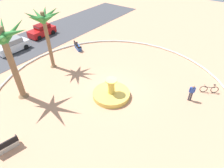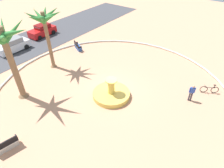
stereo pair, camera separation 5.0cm
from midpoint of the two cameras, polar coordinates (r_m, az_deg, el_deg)
ground_plane at (r=18.65m, az=0.17°, el=-2.00°), size 80.00×80.00×0.00m
plaza_curb at (r=18.59m, az=0.17°, el=-1.76°), size 22.16×22.16×0.20m
street_asphalt at (r=29.15m, az=-25.61°, el=9.76°), size 48.00×8.00×0.03m
fountain at (r=17.86m, az=-0.14°, el=-2.88°), size 3.41×3.41×1.91m
palm_tree_near_fountain at (r=17.35m, az=-28.58°, el=9.49°), size 4.44×4.51×6.90m
palm_tree_by_curb at (r=21.01m, az=-19.15°, el=16.75°), size 3.74×3.68×6.40m
bench_east at (r=15.79m, az=-28.50°, el=-15.67°), size 1.67×0.84×1.00m
bench_west at (r=26.07m, az=-9.93°, el=10.71°), size 1.16×1.66×1.00m
bicycle_red_frame at (r=20.40m, az=26.81°, el=-1.42°), size 0.91×1.52×0.94m
person_cyclist_helmet at (r=18.40m, az=22.50°, el=-2.24°), size 0.35×0.46×1.70m
parked_car_leftmost at (r=28.11m, az=-27.04°, el=10.13°), size 4.01×1.94×1.67m
parked_car_second at (r=31.27m, az=-19.75°, el=14.60°), size 4.03×1.97×1.67m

